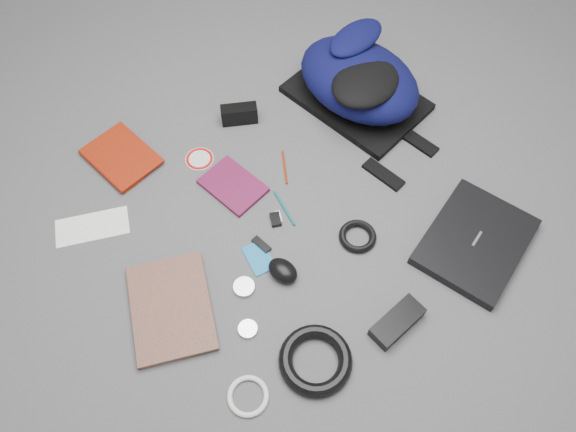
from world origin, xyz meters
name	(u,v)px	position (x,y,z in m)	size (l,w,h in m)	color
ground	(288,220)	(0.00, 0.00, 0.00)	(4.00, 4.00, 0.00)	#4F4F51
backpack	(359,79)	(0.40, 0.30, 0.10)	(0.31, 0.46, 0.19)	black
laptop	(475,241)	(0.42, -0.31, 0.02)	(0.32, 0.25, 0.03)	black
textbook_red	(100,173)	(-0.43, 0.39, 0.01)	(0.16, 0.22, 0.02)	maroon
comic_book	(131,317)	(-0.49, -0.08, 0.01)	(0.20, 0.28, 0.02)	#CB640E
envelope	(92,227)	(-0.50, 0.23, 0.00)	(0.20, 0.09, 0.00)	white
dvd_case	(233,186)	(-0.09, 0.17, 0.01)	(0.13, 0.18, 0.01)	#4C0E2B
compact_camera	(239,114)	(0.03, 0.40, 0.03)	(0.11, 0.04, 0.06)	black
sticker_disc	(200,159)	(-0.14, 0.31, 0.00)	(0.09, 0.09, 0.00)	silver
pen_teal	(284,208)	(0.01, 0.04, 0.00)	(0.01, 0.01, 0.13)	#0A625F
pen_red	(285,167)	(0.07, 0.17, 0.00)	(0.01, 0.01, 0.12)	maroon
id_badge	(259,258)	(-0.13, -0.07, 0.00)	(0.06, 0.10, 0.00)	#1772B0
usb_black	(261,245)	(-0.10, -0.04, 0.01)	(0.02, 0.06, 0.01)	black
usb_silver	(278,217)	(-0.02, 0.02, 0.00)	(0.02, 0.04, 0.01)	silver
key_fob	(276,219)	(-0.03, 0.01, 0.01)	(0.03, 0.04, 0.01)	black
mouse	(283,271)	(-0.09, -0.15, 0.02)	(0.06, 0.09, 0.05)	black
headphone_left	(248,329)	(-0.24, -0.25, 0.01)	(0.05, 0.05, 0.01)	silver
headphone_right	(244,287)	(-0.20, -0.14, 0.01)	(0.06, 0.06, 0.01)	silver
cable_coil	(358,236)	(0.14, -0.14, 0.01)	(0.11, 0.11, 0.02)	black
power_brick	(397,322)	(0.10, -0.41, 0.02)	(0.15, 0.06, 0.04)	black
power_cord_coil	(315,360)	(-0.13, -0.40, 0.02)	(0.18, 0.18, 0.04)	black
white_cable_coil	(248,396)	(-0.31, -0.40, 0.01)	(0.10, 0.10, 0.01)	white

